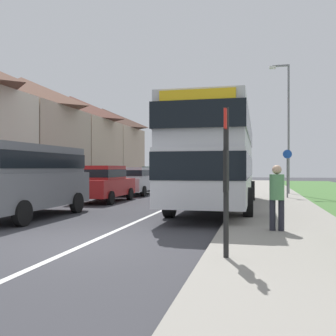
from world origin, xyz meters
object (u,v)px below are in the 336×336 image
(parked_car_silver, at_px, (136,180))
(street_lamp_mid, at_px, (287,121))
(cycle_route_sign, at_px, (287,171))
(bus_stop_sign, at_px, (226,172))
(parked_van_grey, at_px, (26,175))
(parked_car_red, at_px, (103,182))
(pedestrian_at_stop, at_px, (277,194))
(parked_car_dark_green, at_px, (158,177))
(double_decker_bus, at_px, (217,154))

(parked_car_silver, distance_m, street_lamp_mid, 9.50)
(cycle_route_sign, height_order, street_lamp_mid, street_lamp_mid)
(parked_car_silver, bearing_deg, bus_stop_sign, -66.86)
(parked_van_grey, distance_m, bus_stop_sign, 8.09)
(parked_car_red, xyz_separation_m, bus_stop_sign, (6.61, -10.47, 0.61))
(parked_van_grey, bearing_deg, bus_stop_sign, -33.83)
(parked_van_grey, height_order, pedestrian_at_stop, parked_van_grey)
(parked_car_dark_green, bearing_deg, double_decker_bus, -65.36)
(parked_car_dark_green, relative_size, bus_stop_sign, 1.70)
(parked_car_silver, bearing_deg, double_decker_bus, -50.90)
(parked_van_grey, xyz_separation_m, parked_car_silver, (0.16, 10.85, -0.47))
(parked_van_grey, bearing_deg, pedestrian_at_stop, -11.21)
(parked_car_silver, height_order, pedestrian_at_stop, pedestrian_at_stop)
(parked_car_dark_green, relative_size, street_lamp_mid, 0.58)
(parked_car_silver, bearing_deg, parked_car_dark_green, 91.41)
(double_decker_bus, bearing_deg, pedestrian_at_stop, -70.42)
(parked_car_dark_green, height_order, pedestrian_at_stop, parked_car_dark_green)
(pedestrian_at_stop, bearing_deg, bus_stop_sign, -107.66)
(pedestrian_at_stop, bearing_deg, parked_car_red, 135.28)
(parked_van_grey, bearing_deg, parked_car_dark_green, 89.92)
(parked_car_silver, relative_size, parked_car_dark_green, 0.96)
(double_decker_bus, xyz_separation_m, bus_stop_sign, (1.03, -8.55, -0.60))
(parked_car_silver, xyz_separation_m, pedestrian_at_stop, (7.51, -12.37, 0.07))
(parked_van_grey, xyz_separation_m, parked_car_dark_green, (0.02, 16.41, -0.44))
(pedestrian_at_stop, height_order, cycle_route_sign, cycle_route_sign)
(parked_car_silver, height_order, parked_car_dark_green, parked_car_dark_green)
(cycle_route_sign, distance_m, street_lamp_mid, 4.32)
(cycle_route_sign, bearing_deg, double_decker_bus, -120.22)
(pedestrian_at_stop, relative_size, cycle_route_sign, 0.66)
(parked_van_grey, relative_size, parked_car_silver, 1.22)
(pedestrian_at_stop, bearing_deg, parked_car_dark_green, 113.11)
(parked_car_silver, xyz_separation_m, parked_car_dark_green, (-0.14, 5.55, 0.03))
(bus_stop_sign, xyz_separation_m, cycle_route_sign, (1.96, 13.67, -0.11))
(parked_car_silver, bearing_deg, pedestrian_at_stop, -58.73)
(parked_car_silver, distance_m, bus_stop_sign, 16.71)
(bus_stop_sign, bearing_deg, cycle_route_sign, 81.84)
(parked_van_grey, distance_m, parked_car_silver, 10.86)
(parked_van_grey, bearing_deg, street_lamp_mid, 54.26)
(parked_car_red, xyz_separation_m, cycle_route_sign, (8.57, 3.20, 0.49))
(parked_car_red, distance_m, pedestrian_at_stop, 10.64)
(street_lamp_mid, bearing_deg, parked_van_grey, -125.74)
(double_decker_bus, relative_size, pedestrian_at_stop, 6.22)
(parked_van_grey, distance_m, street_lamp_mid, 15.49)
(parked_van_grey, relative_size, pedestrian_at_stop, 3.12)
(parked_car_silver, relative_size, cycle_route_sign, 1.69)
(double_decker_bus, height_order, parked_car_red, double_decker_bus)
(double_decker_bus, relative_size, parked_car_red, 2.48)
(parked_car_dark_green, relative_size, cycle_route_sign, 1.76)
(street_lamp_mid, bearing_deg, parked_car_silver, -170.34)
(parked_car_red, height_order, pedestrian_at_stop, parked_car_red)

